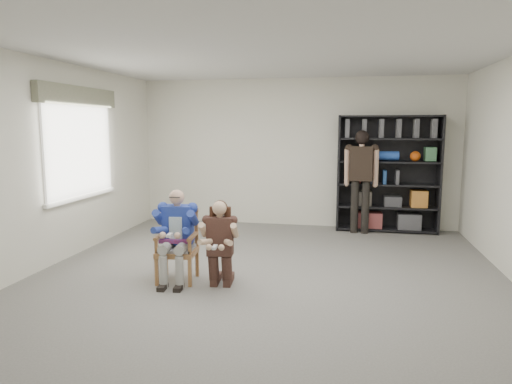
% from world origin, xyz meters
% --- Properties ---
extents(room_shell, '(6.00, 7.00, 2.80)m').
position_xyz_m(room_shell, '(0.00, 0.00, 1.40)').
color(room_shell, white).
rests_on(room_shell, ground).
extents(floor, '(6.00, 7.00, 0.01)m').
position_xyz_m(floor, '(0.00, 0.00, 0.00)').
color(floor, slate).
rests_on(floor, ground).
extents(window_left, '(0.16, 2.00, 1.75)m').
position_xyz_m(window_left, '(-2.95, 1.00, 1.63)').
color(window_left, white).
rests_on(window_left, room_shell).
extents(armchair, '(0.56, 0.54, 0.89)m').
position_xyz_m(armchair, '(-1.07, -0.04, 0.44)').
color(armchair, olive).
rests_on(armchair, floor).
extents(seated_man, '(0.56, 0.74, 1.15)m').
position_xyz_m(seated_man, '(-1.07, -0.04, 0.58)').
color(seated_man, '#204292').
rests_on(seated_man, floor).
extents(kneeling_woman, '(0.51, 0.75, 1.05)m').
position_xyz_m(kneeling_woman, '(-0.49, -0.16, 0.53)').
color(kneeling_woman, '#372019').
rests_on(kneeling_woman, floor).
extents(bookshelf, '(1.80, 0.38, 2.10)m').
position_xyz_m(bookshelf, '(1.70, 3.28, 1.05)').
color(bookshelf, black).
rests_on(bookshelf, floor).
extents(standing_man, '(0.59, 0.37, 1.83)m').
position_xyz_m(standing_man, '(1.22, 3.04, 0.91)').
color(standing_man, black).
rests_on(standing_man, floor).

